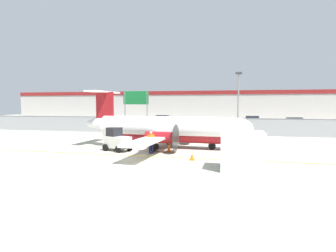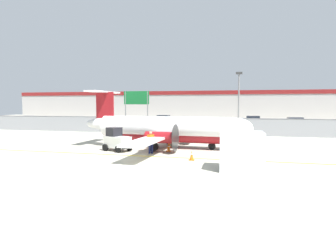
# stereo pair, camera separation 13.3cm
# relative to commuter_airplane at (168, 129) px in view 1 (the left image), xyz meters

# --- Properties ---
(ground_plane) EXTENTS (140.00, 140.00, 0.01)m
(ground_plane) POSITION_rel_commuter_airplane_xyz_m (-0.70, -4.46, -1.60)
(ground_plane) COLOR #B2AD99
(perimeter_fence) EXTENTS (98.00, 0.10, 2.10)m
(perimeter_fence) POSITION_rel_commuter_airplane_xyz_m (-0.70, 11.54, -0.49)
(perimeter_fence) COLOR gray
(perimeter_fence) RESTS_ON ground
(parking_lot_strip) EXTENTS (98.00, 17.00, 0.12)m
(parking_lot_strip) POSITION_rel_commuter_airplane_xyz_m (-0.70, 23.04, -1.54)
(parking_lot_strip) COLOR #38383A
(parking_lot_strip) RESTS_ON ground
(background_building) EXTENTS (91.00, 8.10, 6.50)m
(background_building) POSITION_rel_commuter_airplane_xyz_m (-0.70, 41.53, 1.66)
(background_building) COLOR #BCB7B2
(background_building) RESTS_ON ground
(commuter_airplane) EXTENTS (14.99, 16.05, 4.92)m
(commuter_airplane) POSITION_rel_commuter_airplane_xyz_m (0.00, 0.00, 0.00)
(commuter_airplane) COLOR white
(commuter_airplane) RESTS_ON ground
(baggage_tug) EXTENTS (2.58, 2.09, 1.88)m
(baggage_tug) POSITION_rel_commuter_airplane_xyz_m (-3.58, -2.67, -0.75)
(baggage_tug) COLOR silver
(baggage_tug) RESTS_ON ground
(ground_crew_worker) EXTENTS (0.52, 0.46, 1.70)m
(ground_crew_worker) POSITION_rel_commuter_airplane_xyz_m (-0.55, -3.24, -0.65)
(ground_crew_worker) COLOR #191E4C
(ground_crew_worker) RESTS_ON ground
(cargo_container) EXTENTS (2.47, 2.08, 2.20)m
(cargo_container) POSITION_rel_commuter_airplane_xyz_m (6.18, -7.43, -0.50)
(cargo_container) COLOR silver
(cargo_container) RESTS_ON ground
(traffic_cone_near_left) EXTENTS (0.36, 0.36, 0.64)m
(traffic_cone_near_left) POSITION_rel_commuter_airplane_xyz_m (2.92, -5.17, -1.29)
(traffic_cone_near_left) COLOR orange
(traffic_cone_near_left) RESTS_ON ground
(traffic_cone_near_right) EXTENTS (0.36, 0.36, 0.64)m
(traffic_cone_near_right) POSITION_rel_commuter_airplane_xyz_m (0.01, 0.28, -1.29)
(traffic_cone_near_right) COLOR orange
(traffic_cone_near_right) RESTS_ON ground
(traffic_cone_far_left) EXTENTS (0.36, 0.36, 0.64)m
(traffic_cone_far_left) POSITION_rel_commuter_airplane_xyz_m (0.53, -1.97, -1.29)
(traffic_cone_far_left) COLOR orange
(traffic_cone_far_left) RESTS_ON ground
(parked_car_0) EXTENTS (4.24, 2.08, 1.58)m
(parked_car_0) POSITION_rel_commuter_airplane_xyz_m (-15.30, 21.70, -0.71)
(parked_car_0) COLOR silver
(parked_car_0) RESTS_ON parking_lot_strip
(parked_car_1) EXTENTS (4.24, 2.09, 1.58)m
(parked_car_1) POSITION_rel_commuter_airplane_xyz_m (-8.11, 28.32, -0.71)
(parked_car_1) COLOR slate
(parked_car_1) RESTS_ON parking_lot_strip
(parked_car_2) EXTENTS (4.25, 2.10, 1.58)m
(parked_car_2) POSITION_rel_commuter_airplane_xyz_m (-4.48, 20.64, -0.71)
(parked_car_2) COLOR black
(parked_car_2) RESTS_ON parking_lot_strip
(parked_car_3) EXTENTS (4.36, 2.35, 1.58)m
(parked_car_3) POSITION_rel_commuter_airplane_xyz_m (2.56, 21.09, -0.71)
(parked_car_3) COLOR gray
(parked_car_3) RESTS_ON parking_lot_strip
(parked_car_4) EXTENTS (4.21, 2.01, 1.58)m
(parked_car_4) POSITION_rel_commuter_airplane_xyz_m (8.00, 28.85, -0.71)
(parked_car_4) COLOR slate
(parked_car_4) RESTS_ON parking_lot_strip
(parked_car_5) EXTENTS (4.27, 2.15, 1.58)m
(parked_car_5) POSITION_rel_commuter_airplane_xyz_m (14.13, 24.62, -0.71)
(parked_car_5) COLOR #B28C19
(parked_car_5) RESTS_ON parking_lot_strip
(apron_light_pole) EXTENTS (0.70, 0.30, 7.27)m
(apron_light_pole) POSITION_rel_commuter_airplane_xyz_m (5.71, 9.38, 2.70)
(apron_light_pole) COLOR slate
(apron_light_pole) RESTS_ON ground
(highway_sign) EXTENTS (3.60, 0.14, 5.50)m
(highway_sign) POSITION_rel_commuter_airplane_xyz_m (-7.99, 13.97, 2.54)
(highway_sign) COLOR slate
(highway_sign) RESTS_ON ground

